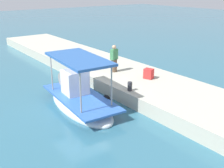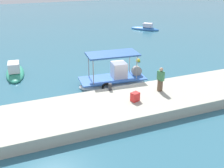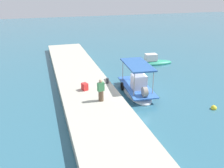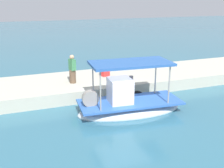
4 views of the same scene
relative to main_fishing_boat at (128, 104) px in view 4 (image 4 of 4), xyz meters
The scene contains 6 objects.
ground_plane 0.54m from the main_fishing_boat, 37.24° to the right, with size 120.00×120.00×0.00m, color #30657A.
dock_quay 4.23m from the main_fishing_boat, 86.63° to the right, with size 36.00×4.55×0.72m, color #B2B19F.
main_fishing_boat is the anchor object (origin of this frame).
fisherman_near_bollard 4.34m from the main_fishing_boat, 62.03° to the right, with size 0.46×0.53×1.71m.
mooring_bollard 2.66m from the main_fishing_boat, 117.77° to the right, with size 0.24×0.24×0.48m, color #2D2D33.
cargo_crate 4.54m from the main_fishing_boat, 94.37° to the right, with size 0.51×0.41×0.59m, color red.
Camera 4 is at (5.25, 12.28, 5.65)m, focal length 44.78 mm.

